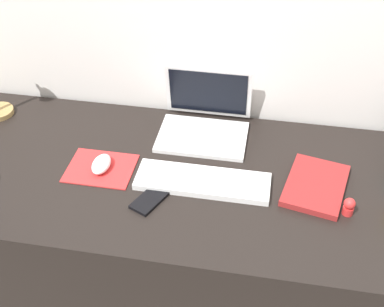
% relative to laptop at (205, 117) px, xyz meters
% --- Properties ---
extents(back_wall, '(2.99, 0.05, 1.63)m').
position_rel_laptop_xyz_m(back_wall, '(0.00, 0.14, 0.02)').
color(back_wall, silver).
rests_on(back_wall, ground_plane).
extents(desk, '(1.79, 0.70, 0.74)m').
position_rel_laptop_xyz_m(desk, '(0.00, -0.25, -0.42)').
color(desk, black).
rests_on(desk, ground_plane).
extents(laptop, '(0.30, 0.25, 0.21)m').
position_rel_laptop_xyz_m(laptop, '(0.00, 0.00, 0.00)').
color(laptop, white).
rests_on(laptop, desk).
extents(keyboard, '(0.41, 0.13, 0.02)m').
position_rel_laptop_xyz_m(keyboard, '(0.04, -0.28, -0.04)').
color(keyboard, white).
rests_on(keyboard, desk).
extents(mousepad, '(0.21, 0.17, 0.00)m').
position_rel_laptop_xyz_m(mousepad, '(-0.29, -0.27, -0.05)').
color(mousepad, red).
rests_on(mousepad, desk).
extents(mouse, '(0.06, 0.10, 0.03)m').
position_rel_laptop_xyz_m(mouse, '(-0.29, -0.27, -0.03)').
color(mouse, white).
rests_on(mouse, mousepad).
extents(cell_phone, '(0.11, 0.14, 0.01)m').
position_rel_laptop_xyz_m(cell_phone, '(-0.10, -0.38, -0.05)').
color(cell_phone, black).
rests_on(cell_phone, desk).
extents(notebook_pad, '(0.22, 0.27, 0.02)m').
position_rel_laptop_xyz_m(notebook_pad, '(0.38, -0.24, -0.04)').
color(notebook_pad, maroon).
rests_on(notebook_pad, desk).
extents(toy_figurine_red, '(0.03, 0.03, 0.06)m').
position_rel_laptop_xyz_m(toy_figurine_red, '(0.47, -0.33, -0.03)').
color(toy_figurine_red, red).
rests_on(toy_figurine_red, desk).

